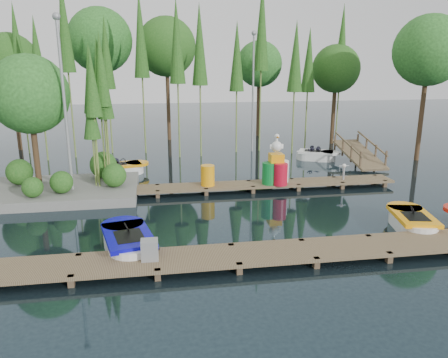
{
  "coord_description": "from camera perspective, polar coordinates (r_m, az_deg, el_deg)",
  "views": [
    {
      "loc": [
        -2.09,
        -15.5,
        5.47
      ],
      "look_at": [
        0.5,
        0.5,
        1.1
      ],
      "focal_mm": 35.0,
      "sensor_mm": 36.0,
      "label": 1
    }
  ],
  "objects": [
    {
      "name": "island",
      "position": [
        19.39,
        -21.84,
        7.24
      ],
      "size": [
        6.2,
        4.2,
        6.75
      ],
      "color": "slate",
      "rests_on": "ground"
    },
    {
      "name": "drum_cluster",
      "position": [
        19.14,
        6.93,
        1.29
      ],
      "size": [
        1.27,
        1.16,
        2.19
      ],
      "color": "#0C742A",
      "rests_on": "far_dock"
    },
    {
      "name": "boat_white_far",
      "position": [
        25.66,
        12.0,
        3.04
      ],
      "size": [
        2.71,
        2.09,
        1.17
      ],
      "rotation": [
        0.0,
        0.0,
        0.24
      ],
      "color": "white",
      "rests_on": "ground"
    },
    {
      "name": "ramp",
      "position": [
        25.12,
        17.23,
        3.2
      ],
      "size": [
        1.5,
        3.94,
        1.49
      ],
      "color": "brown",
      "rests_on": "ground"
    },
    {
      "name": "lamp_rear",
      "position": [
        27.22,
        3.83,
        12.51
      ],
      "size": [
        0.3,
        0.3,
        7.25
      ],
      "color": "gray",
      "rests_on": "ground"
    },
    {
      "name": "boat_yellow_far",
      "position": [
        22.49,
        -13.23,
        1.31
      ],
      "size": [
        2.75,
        1.73,
        1.28
      ],
      "rotation": [
        0.0,
        0.0,
        -0.11
      ],
      "color": "white",
      "rests_on": "ground"
    },
    {
      "name": "lamp_island",
      "position": [
        18.36,
        -20.22,
        10.4
      ],
      "size": [
        0.3,
        0.3,
        7.25
      ],
      "color": "gray",
      "rests_on": "ground"
    },
    {
      "name": "yellow_barrel",
      "position": [
        18.74,
        -2.14,
        0.47
      ],
      "size": [
        0.59,
        0.59,
        0.89
      ],
      "primitive_type": "cylinder",
      "color": "#FEA00D",
      "rests_on": "far_dock"
    },
    {
      "name": "boat_blue",
      "position": [
        13.36,
        -12.41,
        -8.15
      ],
      "size": [
        1.88,
        3.09,
        0.97
      ],
      "rotation": [
        0.0,
        0.0,
        0.22
      ],
      "color": "white",
      "rests_on": "ground"
    },
    {
      "name": "near_dock",
      "position": [
        12.36,
        1.44,
        -9.97
      ],
      "size": [
        18.0,
        1.5,
        0.5
      ],
      "color": "brown",
      "rests_on": "ground"
    },
    {
      "name": "boat_yellow_near",
      "position": [
        16.04,
        23.33,
        -5.18
      ],
      "size": [
        1.69,
        2.78,
        0.87
      ],
      "rotation": [
        0.0,
        0.0,
        -0.13
      ],
      "color": "white",
      "rests_on": "ground"
    },
    {
      "name": "tree_screen",
      "position": [
        26.11,
        -9.46,
        16.31
      ],
      "size": [
        34.42,
        18.53,
        10.31
      ],
      "color": "#45301D",
      "rests_on": "ground"
    },
    {
      "name": "far_dock",
      "position": [
        19.0,
        0.52,
        -0.92
      ],
      "size": [
        15.0,
        1.2,
        0.5
      ],
      "color": "brown",
      "rests_on": "ground"
    },
    {
      "name": "seagull_post",
      "position": [
        20.41,
        15.39,
        1.28
      ],
      "size": [
        0.45,
        0.25,
        0.73
      ],
      "color": "gray",
      "rests_on": "far_dock"
    },
    {
      "name": "utility_cabinet",
      "position": [
        12.04,
        -9.69,
        -9.1
      ],
      "size": [
        0.46,
        0.39,
        0.56
      ],
      "primitive_type": "cube",
      "color": "gray",
      "rests_on": "near_dock"
    },
    {
      "name": "ground_plane",
      "position": [
        16.57,
        -1.43,
        -4.19
      ],
      "size": [
        90.0,
        90.0,
        0.0
      ],
      "primitive_type": "plane",
      "color": "#1D2E36"
    }
  ]
}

